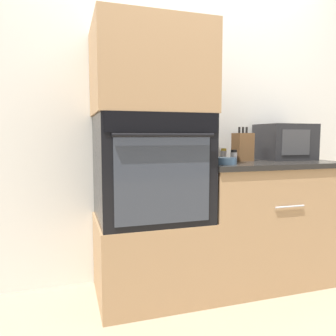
# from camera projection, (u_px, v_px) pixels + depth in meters

# --- Properties ---
(ground_plane) EXTENTS (12.00, 12.00, 0.00)m
(ground_plane) POSITION_uv_depth(u_px,v_px,m) (218.00, 308.00, 2.08)
(ground_plane) COLOR gray
(wall_back) EXTENTS (8.00, 0.05, 2.50)m
(wall_back) POSITION_uv_depth(u_px,v_px,m) (185.00, 115.00, 2.55)
(wall_back) COLOR silver
(wall_back) RESTS_ON ground_plane
(oven_cabinet_base) EXTENTS (0.72, 0.60, 0.54)m
(oven_cabinet_base) POSITION_uv_depth(u_px,v_px,m) (151.00, 257.00, 2.23)
(oven_cabinet_base) COLOR #A87F56
(oven_cabinet_base) RESTS_ON ground_plane
(wall_oven) EXTENTS (0.70, 0.64, 0.69)m
(wall_oven) POSITION_uv_depth(u_px,v_px,m) (151.00, 167.00, 2.16)
(wall_oven) COLOR black
(wall_oven) RESTS_ON oven_cabinet_base
(oven_cabinet_upper) EXTENTS (0.72, 0.60, 0.56)m
(oven_cabinet_upper) POSITION_uv_depth(u_px,v_px,m) (150.00, 71.00, 2.11)
(oven_cabinet_upper) COLOR #A87F56
(oven_cabinet_upper) RESTS_ON wall_oven
(counter_unit) EXTENTS (1.03, 0.63, 0.90)m
(counter_unit) POSITION_uv_depth(u_px,v_px,m) (262.00, 220.00, 2.47)
(counter_unit) COLOR #A87F56
(counter_unit) RESTS_ON ground_plane
(microwave) EXTENTS (0.39, 0.33, 0.28)m
(microwave) POSITION_uv_depth(u_px,v_px,m) (285.00, 142.00, 2.58)
(microwave) COLOR #232326
(microwave) RESTS_ON counter_unit
(knife_block) EXTENTS (0.12, 0.13, 0.25)m
(knife_block) POSITION_uv_depth(u_px,v_px,m) (243.00, 147.00, 2.45)
(knife_block) COLOR brown
(knife_block) RESTS_ON counter_unit
(bowl) EXTENTS (0.15, 0.15, 0.04)m
(bowl) POSITION_uv_depth(u_px,v_px,m) (225.00, 161.00, 2.16)
(bowl) COLOR #517599
(bowl) RESTS_ON counter_unit
(condiment_jar_near) EXTENTS (0.05, 0.05, 0.09)m
(condiment_jar_near) POSITION_uv_depth(u_px,v_px,m) (234.00, 156.00, 2.38)
(condiment_jar_near) COLOR silver
(condiment_jar_near) RESTS_ON counter_unit
(condiment_jar_mid) EXTENTS (0.06, 0.06, 0.09)m
(condiment_jar_mid) POSITION_uv_depth(u_px,v_px,m) (247.00, 154.00, 2.60)
(condiment_jar_mid) COLOR brown
(condiment_jar_mid) RESTS_ON counter_unit
(condiment_jar_far) EXTENTS (0.05, 0.05, 0.09)m
(condiment_jar_far) POSITION_uv_depth(u_px,v_px,m) (224.00, 154.00, 2.56)
(condiment_jar_far) COLOR silver
(condiment_jar_far) RESTS_ON counter_unit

